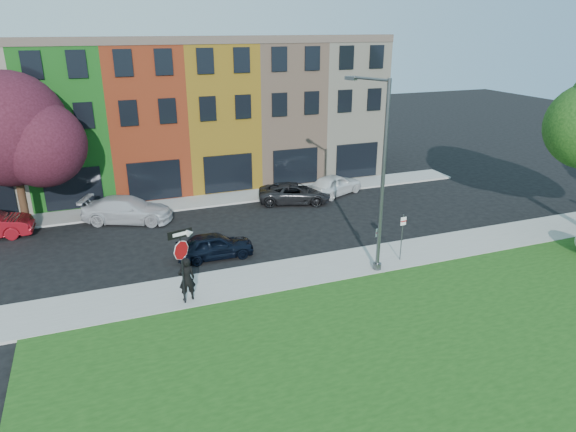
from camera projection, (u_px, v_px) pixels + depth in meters
name	position (u px, v px, depth m)	size (l,w,h in m)	color
ground	(325.00, 303.00, 21.90)	(120.00, 120.00, 0.00)	black
sidewalk_near	(337.00, 266.00, 25.17)	(40.00, 3.00, 0.12)	#98958F
sidewalk_far	(190.00, 203.00, 34.01)	(40.00, 2.40, 0.12)	#98958F
rowhouse_block	(176.00, 114.00, 37.86)	(30.00, 10.12, 10.00)	beige
stop_sign	(181.00, 252.00, 20.88)	(1.02, 0.31, 3.33)	black
man	(187.00, 279.00, 21.63)	(0.73, 0.49, 1.95)	black
sedan_near	(215.00, 245.00, 25.98)	(3.93, 1.65, 1.33)	black
parked_car_silver	(127.00, 210.00, 30.69)	(5.73, 4.00, 1.54)	silver
parked_car_dark	(295.00, 193.00, 34.05)	(5.21, 3.57, 1.32)	black
parked_car_white	(335.00, 185.00, 35.58)	(4.68, 3.32, 1.48)	white
street_lamp	(379.00, 178.00, 23.27)	(1.24, 2.43, 8.93)	#4D5053
parking_sign_a	(378.00, 241.00, 24.69)	(0.32, 0.12, 2.01)	#4D5053
parking_sign_b	(402.00, 232.00, 25.17)	(0.32, 0.09, 2.41)	#4D5053
tree_purple	(12.00, 132.00, 28.26)	(7.58, 6.63, 8.83)	#322010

